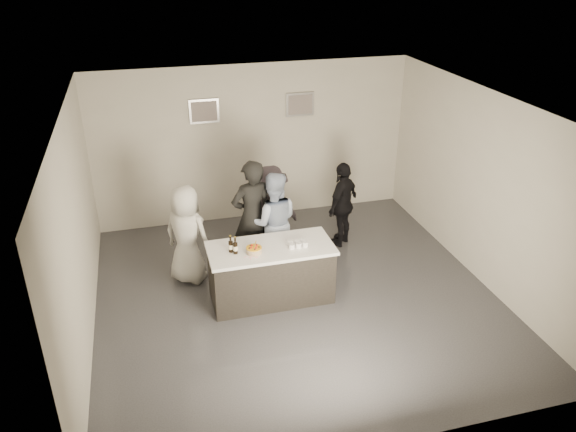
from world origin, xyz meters
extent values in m
plane|color=#3D3D42|center=(0.00, 0.00, 0.00)|extent=(6.00, 6.00, 0.00)
plane|color=white|center=(0.00, 0.00, 3.00)|extent=(6.00, 6.00, 0.00)
cube|color=beige|center=(0.00, 3.00, 1.50)|extent=(6.00, 0.04, 3.00)
cube|color=beige|center=(0.00, -3.00, 1.50)|extent=(6.00, 0.04, 3.00)
cube|color=beige|center=(-3.00, 0.00, 1.50)|extent=(0.04, 6.00, 3.00)
cube|color=beige|center=(3.00, 0.00, 1.50)|extent=(0.04, 6.00, 3.00)
cube|color=#B2B2B7|center=(-0.90, 2.97, 2.20)|extent=(0.54, 0.04, 0.44)
cube|color=#B2B2B7|center=(0.90, 2.97, 2.20)|extent=(0.54, 0.04, 0.44)
cube|color=white|center=(-0.38, 0.06, 0.45)|extent=(1.86, 0.86, 0.90)
cylinder|color=yellow|center=(-0.66, -0.05, 0.94)|extent=(0.23, 0.23, 0.08)
cylinder|color=black|center=(-0.97, 0.07, 1.03)|extent=(0.07, 0.07, 0.26)
cylinder|color=black|center=(-0.92, 0.01, 1.03)|extent=(0.07, 0.07, 0.26)
cube|color=gold|center=(0.01, -0.02, 0.94)|extent=(0.30, 0.19, 0.08)
cube|color=pink|center=(-0.70, -0.18, 0.90)|extent=(0.24, 0.08, 0.01)
imported|color=black|center=(-0.46, 1.01, 0.96)|extent=(0.78, 0.59, 1.92)
imported|color=#A0B1D1|center=(-0.13, 0.92, 0.86)|extent=(0.94, 0.80, 1.72)
imported|color=silver|center=(-1.53, 0.92, 0.82)|extent=(0.95, 0.90, 1.63)
imported|color=black|center=(1.26, 1.44, 0.78)|extent=(0.93, 0.90, 1.56)
imported|color=#2C262D|center=(-0.07, 1.37, 0.82)|extent=(1.19, 0.88, 1.64)
camera|label=1|loc=(-2.02, -6.98, 4.95)|focal=35.00mm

